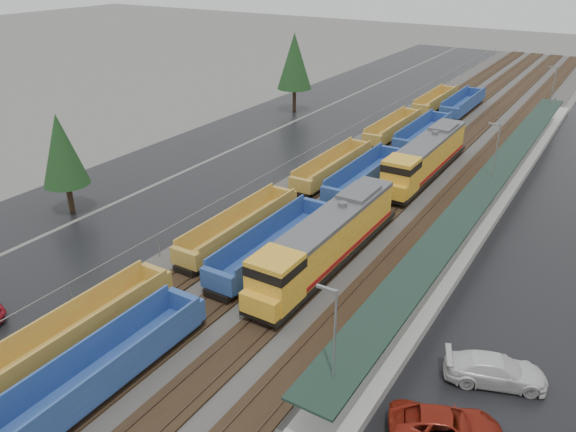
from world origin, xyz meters
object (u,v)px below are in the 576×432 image
locomotive_lead (326,241)px  well_string_yellow (240,227)px  parked_car_east_b (446,427)px  well_string_blue (274,245)px  parked_car_east_c (496,370)px  locomotive_trail (425,158)px

locomotive_lead → well_string_yellow: locomotive_lead is taller
parked_car_east_b → well_string_blue: bearing=35.5°
well_string_blue → parked_car_east_b: well_string_blue is taller
parked_car_east_c → locomotive_lead: bearing=46.7°
well_string_blue → parked_car_east_b: bearing=-31.7°
well_string_yellow → well_string_blue: (4.00, -1.22, 0.07)m
well_string_yellow → parked_car_east_c: 22.40m
locomotive_trail → well_string_blue: size_ratio=0.17×
locomotive_trail → parked_car_east_b: locomotive_trail is taller
locomotive_lead → parked_car_east_c: (13.54, -5.68, -1.50)m
locomotive_trail → well_string_yellow: 22.08m
locomotive_lead → well_string_blue: bearing=-169.1°
well_string_yellow → locomotive_trail: bearing=68.7°
well_string_yellow → well_string_blue: bearing=-17.0°
well_string_yellow → parked_car_east_b: 23.44m
locomotive_trail → parked_car_east_b: bearing=-68.7°
locomotive_trail → parked_car_east_c: 29.96m
locomotive_lead → locomotive_trail: bearing=90.0°
well_string_yellow → parked_car_east_c: well_string_yellow is taller
parked_car_east_b → parked_car_east_c: parked_car_east_c is taller
locomotive_lead → well_string_yellow: size_ratio=0.17×
locomotive_lead → locomotive_trail: (0.00, 21.00, 0.00)m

